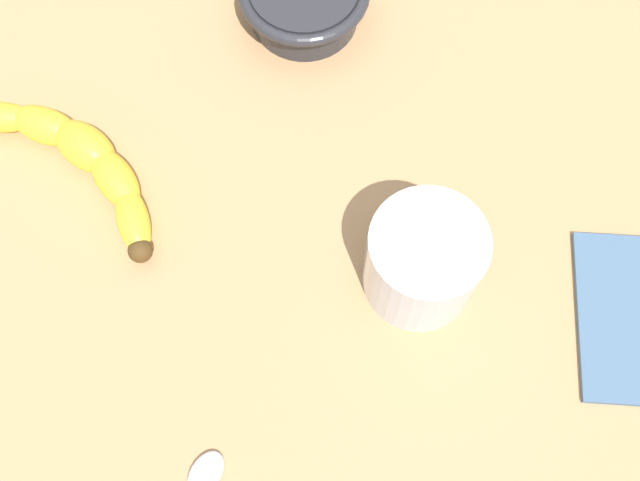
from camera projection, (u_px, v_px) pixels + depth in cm
name	position (u px, v px, depth cm)	size (l,w,h in cm)	color
wooden_tabletop	(291.00, 221.00, 70.33)	(120.00, 120.00, 3.00)	tan
banana	(75.00, 156.00, 68.91)	(21.78, 12.30, 3.84)	yellow
smoothie_glass	(423.00, 262.00, 62.91)	(9.39, 9.39, 8.64)	silver
teaspoon	(201.00, 481.00, 60.25)	(6.93, 10.39, 0.80)	silver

